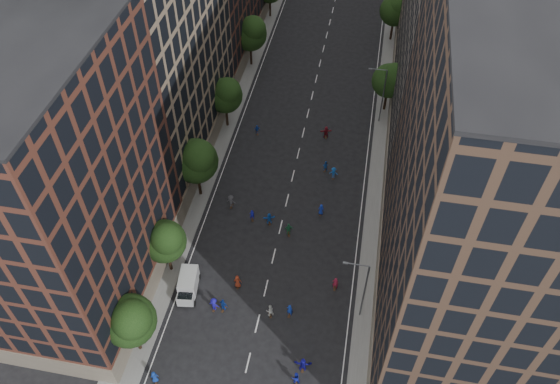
# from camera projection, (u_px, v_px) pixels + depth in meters

# --- Properties ---
(ground) EXTENTS (240.00, 240.00, 0.00)m
(ground) POSITION_uv_depth(u_px,v_px,m) (303.00, 135.00, 78.76)
(ground) COLOR black
(ground) RESTS_ON ground
(sidewalk_left) EXTENTS (4.00, 105.00, 0.15)m
(sidewalk_left) POSITION_uv_depth(u_px,v_px,m) (235.00, 94.00, 85.25)
(sidewalk_left) COLOR slate
(sidewalk_left) RESTS_ON ground
(sidewalk_right) EXTENTS (4.00, 105.00, 0.15)m
(sidewalk_right) POSITION_uv_depth(u_px,v_px,m) (389.00, 112.00, 82.23)
(sidewalk_right) COLOR slate
(sidewalk_right) RESTS_ON ground
(bldg_left_a) EXTENTS (14.00, 22.00, 30.00)m
(bldg_left_a) POSITION_uv_depth(u_px,v_px,m) (58.00, 189.00, 50.73)
(bldg_left_a) COLOR #532B1F
(bldg_left_a) RESTS_ON ground
(bldg_left_b) EXTENTS (14.00, 26.00, 34.00)m
(bldg_left_b) POSITION_uv_depth(u_px,v_px,m) (144.00, 35.00, 65.37)
(bldg_left_b) COLOR #90795E
(bldg_left_b) RESTS_ON ground
(bldg_right_a) EXTENTS (14.00, 30.00, 36.00)m
(bldg_right_a) POSITION_uv_depth(u_px,v_px,m) (484.00, 191.00, 46.45)
(bldg_right_a) COLOR #493327
(bldg_right_a) RESTS_ON ground
(bldg_right_b) EXTENTS (14.00, 28.00, 33.00)m
(bldg_right_b) POSITION_uv_depth(u_px,v_px,m) (465.00, 31.00, 67.00)
(bldg_right_b) COLOR #60584F
(bldg_right_b) RESTS_ON ground
(tree_left_0) EXTENTS (5.20, 5.20, 8.83)m
(tree_left_0) POSITION_uv_depth(u_px,v_px,m) (130.00, 320.00, 51.53)
(tree_left_0) COLOR black
(tree_left_0) RESTS_ON ground
(tree_left_1) EXTENTS (4.80, 4.80, 8.21)m
(tree_left_1) POSITION_uv_depth(u_px,v_px,m) (165.00, 241.00, 58.55)
(tree_left_1) COLOR black
(tree_left_1) RESTS_ON ground
(tree_left_2) EXTENTS (5.60, 5.60, 9.45)m
(tree_left_2) POSITION_uv_depth(u_px,v_px,m) (197.00, 160.00, 65.99)
(tree_left_2) COLOR black
(tree_left_2) RESTS_ON ground
(tree_left_3) EXTENTS (5.00, 5.00, 8.58)m
(tree_left_3) POSITION_uv_depth(u_px,v_px,m) (226.00, 94.00, 75.80)
(tree_left_3) COLOR black
(tree_left_3) RESTS_ON ground
(tree_left_4) EXTENTS (5.40, 5.40, 9.08)m
(tree_left_4) POSITION_uv_depth(u_px,v_px,m) (251.00, 32.00, 86.32)
(tree_left_4) COLOR black
(tree_left_4) RESTS_ON ground
(tree_right_a) EXTENTS (5.00, 5.00, 8.39)m
(tree_right_a) POSITION_uv_depth(u_px,v_px,m) (391.00, 79.00, 78.49)
(tree_right_a) COLOR black
(tree_right_a) RESTS_ON ground
(tree_right_b) EXTENTS (5.20, 5.20, 8.83)m
(tree_right_b) POSITION_uv_depth(u_px,v_px,m) (397.00, 9.00, 91.67)
(tree_right_b) COLOR black
(tree_right_b) RESTS_ON ground
(streetlamp_near) EXTENTS (2.64, 0.22, 9.06)m
(streetlamp_near) POSITION_uv_depth(u_px,v_px,m) (363.00, 288.00, 54.90)
(streetlamp_near) COLOR #595B60
(streetlamp_near) RESTS_ON ground
(streetlamp_far) EXTENTS (2.64, 0.22, 9.06)m
(streetlamp_far) POSITION_uv_depth(u_px,v_px,m) (382.00, 93.00, 77.04)
(streetlamp_far) COLOR #595B60
(streetlamp_far) RESTS_ON ground
(cargo_van) EXTENTS (2.52, 4.47, 2.27)m
(cargo_van) POSITION_uv_depth(u_px,v_px,m) (188.00, 285.00, 59.86)
(cargo_van) COLOR silver
(cargo_van) RESTS_ON ground
(skater_0) EXTENTS (0.93, 0.78, 1.63)m
(skater_0) POSITION_uv_depth(u_px,v_px,m) (155.00, 377.00, 53.07)
(skater_0) COLOR #123598
(skater_0) RESTS_ON ground
(skater_1) EXTENTS (0.72, 0.52, 1.83)m
(skater_1) POSITION_uv_depth(u_px,v_px,m) (290.00, 310.00, 58.01)
(skater_1) COLOR #1536AE
(skater_1) RESTS_ON ground
(skater_2) EXTENTS (0.95, 0.83, 1.68)m
(skater_2) POSITION_uv_depth(u_px,v_px,m) (296.00, 378.00, 52.98)
(skater_2) COLOR #1621B3
(skater_2) RESTS_ON ground
(skater_3) EXTENTS (1.29, 0.90, 1.83)m
(skater_3) POSITION_uv_depth(u_px,v_px,m) (214.00, 305.00, 58.49)
(skater_3) COLOR #1C14A9
(skater_3) RESTS_ON ground
(skater_4) EXTENTS (1.16, 0.76, 1.83)m
(skater_4) POSITION_uv_depth(u_px,v_px,m) (223.00, 305.00, 58.44)
(skater_4) COLOR navy
(skater_4) RESTS_ON ground
(skater_5) EXTENTS (1.81, 0.71, 1.91)m
(skater_5) POSITION_uv_depth(u_px,v_px,m) (303.00, 365.00, 53.78)
(skater_5) COLOR #171293
(skater_5) RESTS_ON ground
(skater_6) EXTENTS (0.94, 0.66, 1.82)m
(skater_6) POSITION_uv_depth(u_px,v_px,m) (238.00, 282.00, 60.48)
(skater_6) COLOR #983019
(skater_6) RESTS_ON ground
(skater_7) EXTENTS (0.68, 0.45, 1.86)m
(skater_7) POSITION_uv_depth(u_px,v_px,m) (335.00, 283.00, 60.31)
(skater_7) COLOR maroon
(skater_7) RESTS_ON ground
(skater_8) EXTENTS (1.03, 0.94, 1.73)m
(skater_8) POSITION_uv_depth(u_px,v_px,m) (270.00, 311.00, 58.03)
(skater_8) COLOR silver
(skater_8) RESTS_ON ground
(skater_9) EXTENTS (1.28, 0.81, 1.88)m
(skater_9) POSITION_uv_depth(u_px,v_px,m) (231.00, 201.00, 68.63)
(skater_9) COLOR #3A3A3E
(skater_9) RESTS_ON ground
(skater_10) EXTENTS (1.19, 0.78, 1.87)m
(skater_10) POSITION_uv_depth(u_px,v_px,m) (289.00, 230.00, 65.53)
(skater_10) COLOR #216E42
(skater_10) RESTS_ON ground
(skater_11) EXTENTS (1.59, 0.96, 1.64)m
(skater_11) POSITION_uv_depth(u_px,v_px,m) (269.00, 219.00, 66.84)
(skater_11) COLOR blue
(skater_11) RESTS_ON ground
(skater_12) EXTENTS (0.82, 0.59, 1.58)m
(skater_12) POSITION_uv_depth(u_px,v_px,m) (321.00, 210.00, 67.89)
(skater_12) COLOR #142CA6
(skater_12) RESTS_ON ground
(skater_13) EXTENTS (0.69, 0.58, 1.61)m
(skater_13) POSITION_uv_depth(u_px,v_px,m) (252.00, 215.00, 67.26)
(skater_13) COLOR #151AB1
(skater_13) RESTS_ON ground
(skater_14) EXTENTS (0.81, 0.67, 1.52)m
(skater_14) POSITION_uv_depth(u_px,v_px,m) (325.00, 166.00, 73.25)
(skater_14) COLOR #1549B2
(skater_14) RESTS_ON ground
(skater_15) EXTENTS (1.15, 0.68, 1.74)m
(skater_15) POSITION_uv_depth(u_px,v_px,m) (334.00, 173.00, 72.18)
(skater_15) COLOR blue
(skater_15) RESTS_ON ground
(skater_16) EXTENTS (0.95, 0.68, 1.50)m
(skater_16) POSITION_uv_depth(u_px,v_px,m) (257.00, 130.00, 78.38)
(skater_16) COLOR #133A9F
(skater_16) RESTS_ON ground
(skater_17) EXTENTS (1.79, 1.03, 1.84)m
(skater_17) POSITION_uv_depth(u_px,v_px,m) (326.00, 132.00, 77.74)
(skater_17) COLOR maroon
(skater_17) RESTS_ON ground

